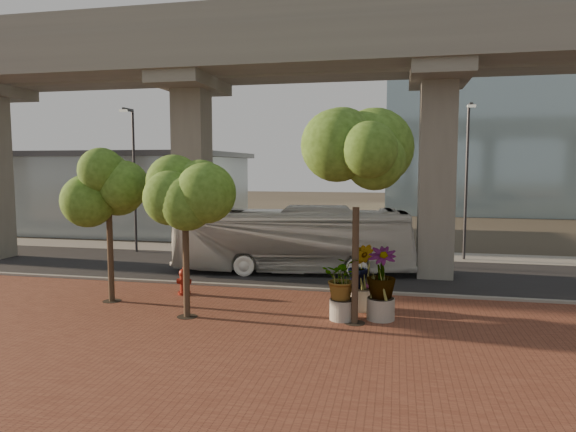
# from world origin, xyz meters

# --- Properties ---
(ground) EXTENTS (160.00, 160.00, 0.00)m
(ground) POSITION_xyz_m (0.00, 0.00, 0.00)
(ground) COLOR #373228
(ground) RESTS_ON ground
(brick_plaza) EXTENTS (70.00, 13.00, 0.06)m
(brick_plaza) POSITION_xyz_m (0.00, -8.00, 0.03)
(brick_plaza) COLOR brown
(brick_plaza) RESTS_ON ground
(asphalt_road) EXTENTS (90.00, 8.00, 0.04)m
(asphalt_road) POSITION_xyz_m (0.00, 2.00, 0.02)
(asphalt_road) COLOR black
(asphalt_road) RESTS_ON ground
(curb_strip) EXTENTS (70.00, 0.25, 0.16)m
(curb_strip) POSITION_xyz_m (0.00, -2.00, 0.08)
(curb_strip) COLOR gray
(curb_strip) RESTS_ON ground
(far_sidewalk) EXTENTS (90.00, 3.00, 0.06)m
(far_sidewalk) POSITION_xyz_m (0.00, 7.50, 0.03)
(far_sidewalk) COLOR gray
(far_sidewalk) RESTS_ON ground
(transit_viaduct) EXTENTS (72.00, 5.60, 12.40)m
(transit_viaduct) POSITION_xyz_m (0.00, 2.00, 7.29)
(transit_viaduct) COLOR gray
(transit_viaduct) RESTS_ON ground
(station_pavilion) EXTENTS (23.00, 13.00, 6.30)m
(station_pavilion) POSITION_xyz_m (-20.00, 16.00, 3.22)
(station_pavilion) COLOR #AABBC3
(station_pavilion) RESTS_ON ground
(transit_bus) EXTENTS (11.74, 4.05, 3.21)m
(transit_bus) POSITION_xyz_m (-0.67, 1.61, 1.60)
(transit_bus) COLOR silver
(transit_bus) RESTS_ON ground
(fire_hydrant) EXTENTS (0.55, 0.50, 1.11)m
(fire_hydrant) POSITION_xyz_m (-4.08, -3.71, 0.59)
(fire_hydrant) COLOR maroon
(fire_hydrant) RESTS_ON ground
(planter_front) EXTENTS (1.96, 1.96, 2.16)m
(planter_front) POSITION_xyz_m (2.52, -5.79, 1.37)
(planter_front) COLOR #A79F96
(planter_front) RESTS_ON ground
(planter_right) EXTENTS (2.29, 2.29, 2.45)m
(planter_right) POSITION_xyz_m (3.77, -5.51, 1.54)
(planter_right) COLOR #ABA89A
(planter_right) RESTS_ON ground
(planter_left) EXTENTS (2.18, 2.18, 2.40)m
(planter_left) POSITION_xyz_m (3.00, -4.42, 1.51)
(planter_left) COLOR gray
(planter_left) RESTS_ON ground
(street_tree_far_west) EXTENTS (3.30, 3.30, 5.84)m
(street_tree_far_west) POSITION_xyz_m (-6.36, -5.27, 4.38)
(street_tree_far_west) COLOR #4C382B
(street_tree_far_west) RESTS_ON ground
(street_tree_near_west) EXTENTS (3.17, 3.17, 5.43)m
(street_tree_near_west) POSITION_xyz_m (-2.73, -6.58, 4.02)
(street_tree_near_west) COLOR #4C382B
(street_tree_near_west) RESTS_ON ground
(street_tree_near_east) EXTENTS (4.08, 4.08, 6.88)m
(street_tree_near_east) POSITION_xyz_m (2.94, -6.11, 5.06)
(street_tree_near_east) COLOR #4C382B
(street_tree_near_east) RESTS_ON ground
(streetlamp_west) EXTENTS (0.42, 1.23, 8.50)m
(streetlamp_west) POSITION_xyz_m (-11.16, 5.38, 4.96)
(streetlamp_west) COLOR #2B2B30
(streetlamp_west) RESTS_ON ground
(streetlamp_east) EXTENTS (0.42, 1.23, 8.45)m
(streetlamp_east) POSITION_xyz_m (7.93, 6.77, 4.93)
(streetlamp_east) COLOR #303035
(streetlamp_east) RESTS_ON ground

